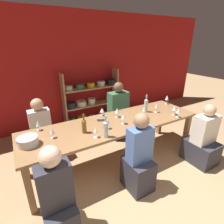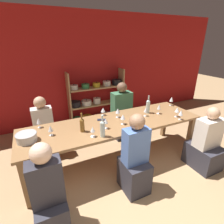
# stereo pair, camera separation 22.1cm
# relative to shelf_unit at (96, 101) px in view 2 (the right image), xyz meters

# --- Properties ---
(wall_back_red) EXTENTS (8.80, 0.06, 2.70)m
(wall_back_red) POSITION_rel_shelf_unit_xyz_m (-0.47, 0.20, 0.80)
(wall_back_red) COLOR #A31919
(wall_back_red) RESTS_ON ground_plane
(shelf_unit) EXTENTS (1.48, 0.30, 1.34)m
(shelf_unit) POSITION_rel_shelf_unit_xyz_m (0.00, 0.00, 0.00)
(shelf_unit) COLOR tan
(shelf_unit) RESTS_ON ground_plane
(dining_table) EXTENTS (3.01, 0.88, 0.78)m
(dining_table) POSITION_rel_shelf_unit_xyz_m (-0.34, -1.80, 0.15)
(dining_table) COLOR olive
(dining_table) RESTS_ON ground_plane
(mixing_bowl) EXTENTS (0.27, 0.27, 0.12)m
(mixing_bowl) POSITION_rel_shelf_unit_xyz_m (-1.66, -1.81, 0.30)
(mixing_bowl) COLOR #B7BABC
(mixing_bowl) RESTS_ON dining_table
(wine_bottle_green) EXTENTS (0.07, 0.07, 0.33)m
(wine_bottle_green) POSITION_rel_shelf_unit_xyz_m (-0.69, -2.14, 0.37)
(wine_bottle_green) COLOR #B2C6C1
(wine_bottle_green) RESTS_ON dining_table
(wine_bottle_dark) EXTENTS (0.07, 0.07, 0.30)m
(wine_bottle_dark) POSITION_rel_shelf_unit_xyz_m (-0.91, -1.87, 0.35)
(wine_bottle_dark) COLOR brown
(wine_bottle_dark) RESTS_ON dining_table
(wine_bottle_amber) EXTENTS (0.07, 0.07, 0.34)m
(wine_bottle_amber) POSITION_rel_shelf_unit_xyz_m (0.40, -1.70, 0.37)
(wine_bottle_amber) COLOR #B2C6C1
(wine_bottle_amber) RESTS_ON dining_table
(wine_glass_white_a) EXTENTS (0.07, 0.07, 0.18)m
(wine_glass_white_a) POSITION_rel_shelf_unit_xyz_m (0.56, -1.82, 0.36)
(wine_glass_white_a) COLOR white
(wine_glass_white_a) RESTS_ON dining_table
(wine_glass_empty_a) EXTENTS (0.07, 0.07, 0.17)m
(wine_glass_empty_a) POSITION_rel_shelf_unit_xyz_m (0.73, -2.18, 0.36)
(wine_glass_empty_a) COLOR white
(wine_glass_empty_a) RESTS_ON dining_table
(wine_glass_red_a) EXTENTS (0.08, 0.08, 0.19)m
(wine_glass_red_a) POSITION_rel_shelf_unit_xyz_m (1.08, -1.57, 0.37)
(wine_glass_red_a) COLOR white
(wine_glass_red_a) RESTS_ON dining_table
(wine_glass_red_b) EXTENTS (0.08, 0.08, 0.17)m
(wine_glass_red_b) POSITION_rel_shelf_unit_xyz_m (0.76, -2.06, 0.36)
(wine_glass_red_b) COLOR white
(wine_glass_red_b) RESTS_ON dining_table
(wine_glass_red_c) EXTENTS (0.08, 0.08, 0.15)m
(wine_glass_red_c) POSITION_rel_shelf_unit_xyz_m (-0.39, -1.44, 0.34)
(wine_glass_red_c) COLOR white
(wine_glass_red_c) RESTS_ON dining_table
(wine_glass_empty_b) EXTENTS (0.08, 0.08, 0.17)m
(wine_glass_empty_b) POSITION_rel_shelf_unit_xyz_m (-0.25, -1.91, 0.36)
(wine_glass_empty_b) COLOR white
(wine_glass_empty_b) RESTS_ON dining_table
(wine_glass_white_b) EXTENTS (0.07, 0.07, 0.17)m
(wine_glass_white_b) POSITION_rel_shelf_unit_xyz_m (0.28, -1.80, 0.35)
(wine_glass_white_b) COLOR white
(wine_glass_white_b) RESTS_ON dining_table
(wine_glass_empty_c) EXTENTS (0.08, 0.08, 0.17)m
(wine_glass_empty_c) POSITION_rel_shelf_unit_xyz_m (-0.20, -1.64, 0.36)
(wine_glass_empty_c) COLOR white
(wine_glass_empty_c) RESTS_ON dining_table
(wine_glass_empty_d) EXTENTS (0.07, 0.07, 0.17)m
(wine_glass_empty_d) POSITION_rel_shelf_unit_xyz_m (-0.55, -1.93, 0.36)
(wine_glass_empty_d) COLOR white
(wine_glass_empty_d) RESTS_ON dining_table
(wine_glass_white_c) EXTENTS (0.07, 0.07, 0.16)m
(wine_glass_white_c) POSITION_rel_shelf_unit_xyz_m (-0.82, -2.08, 0.34)
(wine_glass_white_c) COLOR white
(wine_glass_white_c) RESTS_ON dining_table
(wine_glass_red_d) EXTENTS (0.07, 0.07, 0.16)m
(wine_glass_red_d) POSITION_rel_shelf_unit_xyz_m (-1.35, -1.79, 0.34)
(wine_glass_red_d) COLOR white
(wine_glass_red_d) RESTS_ON dining_table
(wine_glass_empty_e) EXTENTS (0.07, 0.07, 0.16)m
(wine_glass_empty_e) POSITION_rel_shelf_unit_xyz_m (-1.48, -1.46, 0.35)
(wine_glass_empty_e) COLOR white
(wine_glass_empty_e) RESTS_ON dining_table
(cell_phone) EXTENTS (0.17, 0.12, 0.01)m
(cell_phone) POSITION_rel_shelf_unit_xyz_m (-0.50, -1.62, 0.24)
(cell_phone) COLOR #1E2338
(cell_phone) RESTS_ON dining_table
(person_near_a) EXTENTS (0.34, 0.43, 1.20)m
(person_near_a) POSITION_rel_shelf_unit_xyz_m (-0.36, -2.49, -0.09)
(person_near_a) COLOR #2D2D38
(person_near_a) RESTS_ON ground_plane
(person_far_a) EXTENTS (0.35, 0.43, 1.15)m
(person_far_a) POSITION_rel_shelf_unit_xyz_m (-1.40, -1.04, -0.11)
(person_far_a) COLOR #2D2D38
(person_far_a) RESTS_ON ground_plane
(person_near_b) EXTENTS (0.34, 0.43, 1.14)m
(person_near_b) POSITION_rel_shelf_unit_xyz_m (-1.52, -2.57, -0.11)
(person_near_b) COLOR #2D2D38
(person_near_b) RESTS_ON ground_plane
(person_far_b) EXTENTS (0.43, 0.54, 1.23)m
(person_far_b) POSITION_rel_shelf_unit_xyz_m (0.23, -0.99, -0.10)
(person_far_b) COLOR #2D2D38
(person_far_b) RESTS_ON ground_plane
(person_near_c) EXTENTS (0.42, 0.53, 1.09)m
(person_near_c) POSITION_rel_shelf_unit_xyz_m (0.99, -2.57, -0.15)
(person_near_c) COLOR #2D2D38
(person_near_c) RESTS_ON ground_plane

